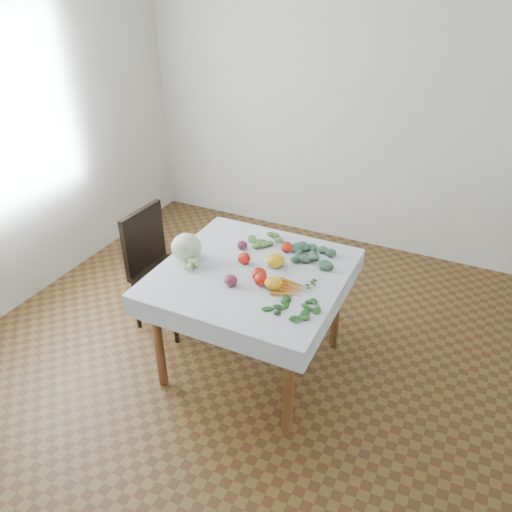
{
  "coord_description": "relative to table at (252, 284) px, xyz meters",
  "views": [
    {
      "loc": [
        1.15,
        -2.34,
        2.43
      ],
      "look_at": [
        -0.01,
        0.07,
        0.82
      ],
      "focal_mm": 35.0,
      "sensor_mm": 36.0,
      "label": 1
    }
  ],
  "objects": [
    {
      "name": "onion_b",
      "position": [
        -0.04,
        -0.2,
        0.14
      ],
      "size": [
        0.09,
        0.09,
        0.07
      ],
      "primitive_type": "ellipsoid",
      "rotation": [
        0.0,
        0.0,
        0.17
      ],
      "color": "#5A1932",
      "rests_on": "tablecloth"
    },
    {
      "name": "heirloom_back",
      "position": [
        0.11,
        0.11,
        0.14
      ],
      "size": [
        0.14,
        0.14,
        0.08
      ],
      "primitive_type": "ellipsoid",
      "rotation": [
        0.0,
        0.0,
        0.13
      ],
      "color": "gold",
      "rests_on": "tablecloth"
    },
    {
      "name": "heirloom_front",
      "position": [
        0.2,
        -0.12,
        0.14
      ],
      "size": [
        0.12,
        0.12,
        0.07
      ],
      "primitive_type": "ellipsoid",
      "rotation": [
        0.0,
        0.0,
        -0.13
      ],
      "color": "gold",
      "rests_on": "tablecloth"
    },
    {
      "name": "ground",
      "position": [
        0.0,
        0.0,
        -0.65
      ],
      "size": [
        4.0,
        4.0,
        0.0
      ],
      "primitive_type": "plane",
      "color": "brown"
    },
    {
      "name": "cabbage",
      "position": [
        -0.44,
        -0.05,
        0.19
      ],
      "size": [
        0.23,
        0.23,
        0.17
      ],
      "primitive_type": "ellipsoid",
      "rotation": [
        0.0,
        0.0,
        -0.24
      ],
      "color": "beige",
      "rests_on": "tablecloth"
    },
    {
      "name": "tomatillo_cluster",
      "position": [
        -0.34,
        -0.15,
        0.13
      ],
      "size": [
        0.13,
        0.12,
        0.05
      ],
      "color": "#B7D279",
      "rests_on": "tablecloth"
    },
    {
      "name": "tomato_b",
      "position": [
        -0.08,
        0.06,
        0.14
      ],
      "size": [
        0.08,
        0.08,
        0.07
      ],
      "primitive_type": "ellipsoid",
      "rotation": [
        0.0,
        0.0,
        -0.03
      ],
      "color": "red",
      "rests_on": "tablecloth"
    },
    {
      "name": "kale_bunch",
      "position": [
        0.3,
        0.33,
        0.12
      ],
      "size": [
        0.32,
        0.28,
        0.04
      ],
      "color": "#3C6248",
      "rests_on": "tablecloth"
    },
    {
      "name": "dill_bunch",
      "position": [
        -0.08,
        0.36,
        0.12
      ],
      "size": [
        0.25,
        0.22,
        0.03
      ],
      "color": "#59843C",
      "rests_on": "tablecloth"
    },
    {
      "name": "tomato_d",
      "position": [
        0.11,
        -0.11,
        0.14
      ],
      "size": [
        0.11,
        0.11,
        0.07
      ],
      "primitive_type": "ellipsoid",
      "rotation": [
        0.0,
        0.0,
        0.41
      ],
      "color": "red",
      "rests_on": "tablecloth"
    },
    {
      "name": "basil_bunch",
      "position": [
        0.38,
        -0.24,
        0.11
      ],
      "size": [
        0.28,
        0.24,
        0.01
      ],
      "color": "#1D4D18",
      "rests_on": "tablecloth"
    },
    {
      "name": "tomato_a",
      "position": [
        0.1,
        0.31,
        0.14
      ],
      "size": [
        0.09,
        0.09,
        0.07
      ],
      "primitive_type": "ellipsoid",
      "rotation": [
        0.0,
        0.0,
        -0.22
      ],
      "color": "red",
      "rests_on": "tablecloth"
    },
    {
      "name": "tablecloth",
      "position": [
        0.0,
        0.0,
        0.1
      ],
      "size": [
        1.12,
        1.12,
        0.01
      ],
      "primitive_type": "cube",
      "color": "white",
      "rests_on": "table"
    },
    {
      "name": "onion_a",
      "position": [
        -0.18,
        0.21,
        0.13
      ],
      "size": [
        0.09,
        0.09,
        0.06
      ],
      "primitive_type": "ellipsoid",
      "rotation": [
        0.0,
        0.0,
        0.38
      ],
      "color": "#5A1932",
      "rests_on": "tablecloth"
    },
    {
      "name": "tomato_c",
      "position": [
        0.08,
        -0.07,
        0.14
      ],
      "size": [
        0.11,
        0.11,
        0.08
      ],
      "primitive_type": "ellipsoid",
      "rotation": [
        0.0,
        0.0,
        -0.19
      ],
      "color": "red",
      "rests_on": "tablecloth"
    },
    {
      "name": "table",
      "position": [
        0.0,
        0.0,
        0.0
      ],
      "size": [
        1.0,
        1.0,
        0.75
      ],
      "color": "brown",
      "rests_on": "ground"
    },
    {
      "name": "carrot_bunch",
      "position": [
        0.29,
        -0.1,
        0.12
      ],
      "size": [
        0.19,
        0.18,
        0.03
      ],
      "color": "orange",
      "rests_on": "tablecloth"
    },
    {
      "name": "back_wall",
      "position": [
        0.0,
        2.0,
        0.7
      ],
      "size": [
        4.0,
        0.04,
        2.7
      ],
      "primitive_type": "cube",
      "color": "silver",
      "rests_on": "ground"
    },
    {
      "name": "chair",
      "position": [
        -0.84,
        0.14,
        -0.13
      ],
      "size": [
        0.43,
        0.43,
        0.91
      ],
      "color": "black",
      "rests_on": "ground"
    }
  ]
}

